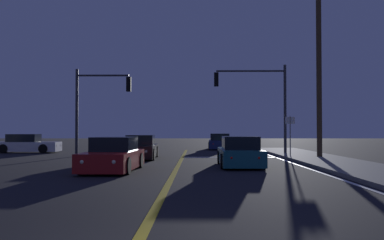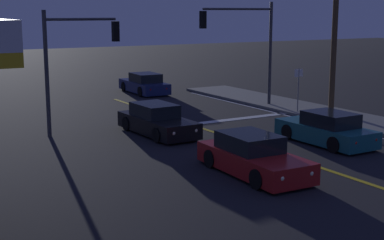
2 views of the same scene
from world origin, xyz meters
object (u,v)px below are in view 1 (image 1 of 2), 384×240
object	(u,v)px
car_side_waiting_navy	(220,142)
car_following_oncoming_black	(140,148)
car_far_approaching_white	(27,145)
traffic_signal_far_left	(97,98)
utility_pole_right	(319,59)
traffic_signal_near_right	(259,94)
street_sign_corner	(290,130)
car_mid_block_red	(113,156)
car_lead_oncoming_teal	(240,153)

from	to	relation	value
car_side_waiting_navy	car_following_oncoming_black	world-z (taller)	same
car_following_oncoming_black	car_far_approaching_white	distance (m)	10.98
traffic_signal_far_left	utility_pole_right	world-z (taller)	utility_pole_right
car_side_waiting_navy	traffic_signal_near_right	bearing A→B (deg)	-73.85
street_sign_corner	utility_pole_right	bearing A→B (deg)	-36.34
traffic_signal_far_left	utility_pole_right	xyz separation A→B (m)	(13.04, -2.43, 1.99)
street_sign_corner	car_far_approaching_white	bearing A→B (deg)	162.42
car_following_oncoming_black	traffic_signal_far_left	bearing A→B (deg)	-35.69
car_mid_block_red	street_sign_corner	world-z (taller)	street_sign_corner
car_far_approaching_white	street_sign_corner	distance (m)	18.60
car_mid_block_red	traffic_signal_near_right	distance (m)	13.39
car_mid_block_red	car_following_oncoming_black	world-z (taller)	same
car_lead_oncoming_teal	car_mid_block_red	bearing A→B (deg)	-158.89
car_lead_oncoming_teal	car_following_oncoming_black	distance (m)	7.30
traffic_signal_near_right	street_sign_corner	distance (m)	3.89
car_lead_oncoming_teal	car_side_waiting_navy	distance (m)	17.12
car_following_oncoming_black	utility_pole_right	xyz separation A→B (m)	(10.05, -0.41, 5.00)
car_mid_block_red	car_far_approaching_white	size ratio (longest dim) A/B	1.01
car_following_oncoming_black	utility_pole_right	bearing A→B (deg)	175.95
car_far_approaching_white	utility_pole_right	bearing A→B (deg)	68.91
car_mid_block_red	car_far_approaching_white	xyz separation A→B (m)	(-8.93, 13.45, -0.00)
car_mid_block_red	car_following_oncoming_black	bearing A→B (deg)	-89.08
car_side_waiting_navy	traffic_signal_far_left	world-z (taller)	traffic_signal_far_left
car_mid_block_red	car_side_waiting_navy	distance (m)	19.85
car_mid_block_red	car_far_approaching_white	distance (m)	16.14
street_sign_corner	car_lead_oncoming_teal	bearing A→B (deg)	-121.25
car_far_approaching_white	traffic_signal_near_right	bearing A→B (deg)	78.31
car_side_waiting_navy	street_sign_corner	distance (m)	11.87
car_far_approaching_white	traffic_signal_near_right	xyz separation A→B (m)	(16.32, -2.81, 3.39)
car_far_approaching_white	traffic_signal_far_left	bearing A→B (deg)	53.30
car_lead_oncoming_teal	car_far_approaching_white	distance (m)	18.21
car_lead_oncoming_teal	traffic_signal_near_right	xyz separation A→B (m)	(2.15, 8.62, 3.39)
car_lead_oncoming_teal	car_side_waiting_navy	xyz separation A→B (m)	(0.05, 17.12, 0.00)
car_mid_block_red	utility_pole_right	xyz separation A→B (m)	(10.17, 6.81, 5.00)
car_following_oncoming_black	traffic_signal_far_left	distance (m)	4.70
traffic_signal_far_left	utility_pole_right	size ratio (longest dim) A/B	0.50
car_following_oncoming_black	car_lead_oncoming_teal	bearing A→B (deg)	132.83
car_mid_block_red	traffic_signal_far_left	xyz separation A→B (m)	(-2.87, 9.24, 3.01)
traffic_signal_far_left	utility_pole_right	bearing A→B (deg)	-10.55
car_mid_block_red	car_lead_oncoming_teal	size ratio (longest dim) A/B	1.03
utility_pole_right	car_following_oncoming_black	bearing A→B (deg)	177.64
car_side_waiting_navy	car_following_oncoming_black	xyz separation A→B (m)	(-5.17, -11.91, -0.00)
car_far_approaching_white	street_sign_corner	world-z (taller)	street_sign_corner
car_side_waiting_navy	car_far_approaching_white	world-z (taller)	same
car_lead_oncoming_teal	car_side_waiting_navy	world-z (taller)	same
car_following_oncoming_black	car_side_waiting_navy	bearing A→B (deg)	-115.14
car_far_approaching_white	traffic_signal_far_left	xyz separation A→B (m)	(6.06, -4.21, 3.01)
car_lead_oncoming_teal	street_sign_corner	bearing A→B (deg)	58.83
car_lead_oncoming_teal	car_following_oncoming_black	xyz separation A→B (m)	(-5.12, 5.21, 0.00)
car_following_oncoming_black	street_sign_corner	xyz separation A→B (m)	(8.65, 0.62, 1.06)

